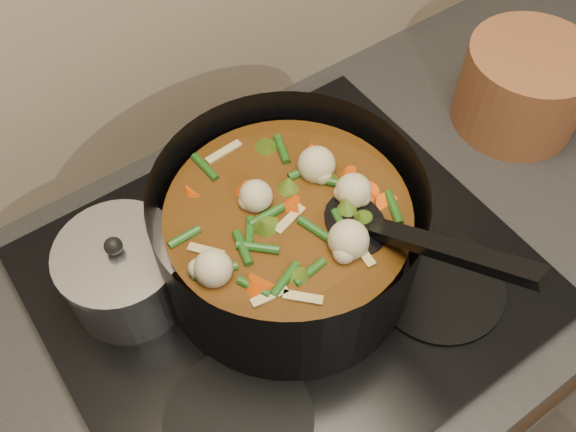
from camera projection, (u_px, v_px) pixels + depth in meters
counter at (287, 397)px, 1.26m from camera, size 2.64×0.64×0.91m
stovetop at (286, 279)px, 0.88m from camera, size 0.62×0.54×0.03m
stockpot at (289, 234)px, 0.82m from camera, size 0.34×0.44×0.25m
saucepan at (124, 273)px, 0.82m from camera, size 0.16×0.16×0.13m
terracotta_crock at (523, 87)px, 1.02m from camera, size 0.25×0.25×0.14m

